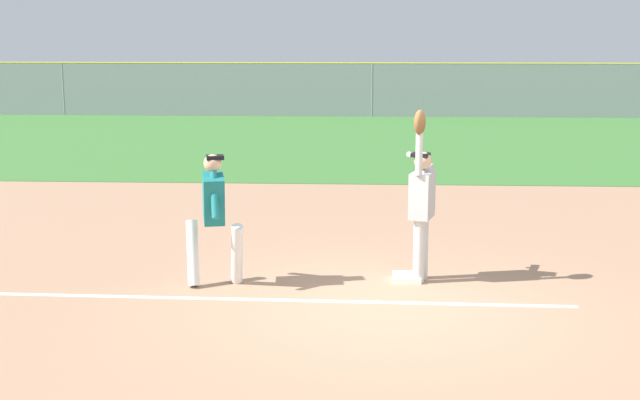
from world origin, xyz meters
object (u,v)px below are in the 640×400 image
at_px(fielder, 422,198).
at_px(parked_car_red, 466,95).
at_px(runner, 214,210).
at_px(baseball, 409,154).
at_px(parked_car_blue, 328,94).
at_px(parked_car_tan, 185,93).
at_px(first_base, 407,277).
at_px(parked_car_black, 613,94).

bearing_deg(fielder, parked_car_red, -81.01).
bearing_deg(runner, baseball, 1.90).
bearing_deg(parked_car_blue, baseball, -83.63).
bearing_deg(baseball, runner, -164.99).
xyz_separation_m(baseball, parked_car_blue, (-2.15, 25.49, -0.97)).
bearing_deg(runner, fielder, -5.82).
bearing_deg(fielder, baseball, -48.12).
height_order(fielder, parked_car_tan, fielder).
relative_size(fielder, runner, 1.33).
distance_m(first_base, parked_car_blue, 25.91).
height_order(first_base, parked_car_black, parked_car_black).
relative_size(parked_car_blue, parked_car_black, 0.99).
distance_m(first_base, fielder, 1.09).
height_order(runner, baseball, runner).
height_order(first_base, runner, runner).
bearing_deg(parked_car_tan, runner, -70.94).
xyz_separation_m(runner, parked_car_tan, (-6.00, 26.76, -0.32)).
height_order(parked_car_tan, parked_car_blue, same).
bearing_deg(runner, parked_car_blue, 76.08).
bearing_deg(first_base, parked_car_blue, 94.71).
bearing_deg(baseball, parked_car_black, 68.88).
bearing_deg(parked_car_red, parked_car_tan, -177.06).
xyz_separation_m(first_base, parked_car_blue, (-2.13, 25.81, 0.63)).
bearing_deg(parked_car_red, runner, -97.96).
height_order(parked_car_blue, parked_car_red, same).
distance_m(runner, parked_car_blue, 26.17).
height_order(runner, parked_car_blue, runner).
height_order(first_base, baseball, baseball).
xyz_separation_m(first_base, runner, (-2.49, -0.36, 0.96)).
height_order(fielder, parked_car_blue, fielder).
xyz_separation_m(baseball, parked_car_red, (3.75, 25.55, -0.97)).
bearing_deg(parked_car_black, baseball, -107.34).
relative_size(first_base, runner, 0.22).
distance_m(first_base, runner, 2.69).
bearing_deg(parked_car_red, parked_car_blue, -174.00).
relative_size(fielder, parked_car_tan, 0.50).
distance_m(fielder, runner, 2.69).
distance_m(first_base, parked_car_tan, 27.75).
height_order(baseball, parked_car_blue, baseball).
relative_size(runner, parked_car_black, 0.38).
bearing_deg(first_base, fielder, -4.48).
height_order(parked_car_tan, parked_car_red, same).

